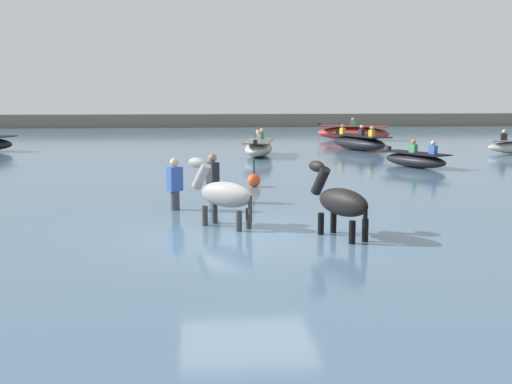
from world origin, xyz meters
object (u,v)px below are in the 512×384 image
Objects in this scene: boat_mid_outer at (358,142)px; person_wading_close at (213,185)px; boat_distant_west at (353,133)px; channel_buoy at (254,180)px; horse_lead_grey at (224,196)px; boat_near_port at (415,159)px; person_onlooker_right at (175,191)px; boat_mid_channel at (259,148)px; horse_trailing_black at (340,204)px.

boat_mid_outer is 2.48× the size of person_wading_close.
boat_distant_west reaches higher than channel_buoy.
person_wading_close is at bearing -112.98° from boat_distant_west.
horse_lead_grey is 0.41× the size of boat_distant_west.
person_onlooker_right is (-8.36, -7.73, 0.14)m from boat_near_port.
channel_buoy is at bearing -96.64° from boat_mid_channel.
boat_distant_west is 23.49m from person_onlooker_right.
boat_distant_west reaches higher than person_wading_close.
boat_distant_west is 2.68× the size of person_wading_close.
boat_distant_west is 22.25m from person_wading_close.
boat_distant_west is (6.40, 9.01, 0.07)m from boat_mid_channel.
boat_mid_outer is 7.31m from boat_near_port.
boat_mid_channel is 0.79× the size of boat_distant_west.
boat_mid_channel is at bearing 137.79° from boat_near_port.
channel_buoy is at bearing -117.61° from boat_mid_outer.
boat_distant_west is at bearing 77.84° from boat_mid_outer.
person_onlooker_right is at bearing -118.56° from boat_mid_outer.
boat_mid_outer is 6.56m from boat_distant_west.
boat_distant_west is at bearing 67.02° from person_wading_close.
boat_distant_west reaches higher than boat_mid_outer.
boat_mid_outer is 13.10m from channel_buoy.
boat_near_port is at bearing -95.03° from boat_distant_west.
boat_distant_west is at bearing 65.96° from person_onlooker_right.
person_onlooker_right is at bearing -104.28° from boat_mid_channel.
boat_near_port is 10.08m from person_wading_close.
boat_mid_channel is 11.70m from person_wading_close.
boat_mid_channel is 11.05m from boat_distant_west.
boat_mid_outer is at bearing 67.10° from horse_lead_grey.
boat_near_port is at bearing 52.78° from horse_lead_grey.
boat_mid_channel is 4.03× the size of channel_buoy.
person_wading_close reaches higher than channel_buoy.
person_wading_close is (-0.13, 2.91, -0.18)m from horse_lead_grey.
horse_trailing_black is 0.44× the size of boat_mid_outer.
horse_trailing_black is 4.37m from person_onlooker_right.
boat_near_port is at bearing -42.21° from boat_mid_channel.
horse_lead_grey is at bearing -101.61° from channel_buoy.
person_onlooker_right is at bearing -114.04° from boat_distant_west.
boat_near_port is at bearing 64.00° from horse_trailing_black.
channel_buoy is at bearing 58.36° from person_onlooker_right.
horse_trailing_black is at bearing -44.94° from person_onlooker_right.
horse_lead_grey is at bearing 151.24° from horse_trailing_black.
horse_lead_grey reaches higher than boat_mid_outer.
horse_lead_grey reaches higher than channel_buoy.
boat_mid_channel is (-5.19, 4.71, 0.06)m from boat_near_port.
boat_mid_outer is at bearing 61.44° from person_onlooker_right.
horse_lead_grey is 0.51× the size of boat_mid_channel.
horse_trailing_black is 0.41× the size of boat_distant_west.
person_wading_close is (-8.69, -20.48, 0.01)m from boat_distant_west.
boat_near_port is at bearing 34.51° from channel_buoy.
horse_lead_grey reaches higher than boat_near_port.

